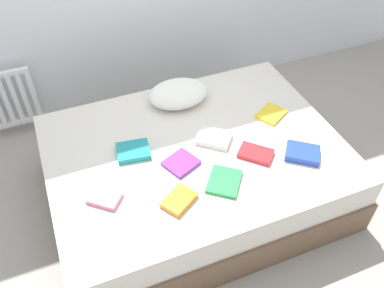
# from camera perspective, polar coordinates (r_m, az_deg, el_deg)

# --- Properties ---
(ground_plane) EXTENTS (8.00, 8.00, 0.00)m
(ground_plane) POSITION_cam_1_polar(r_m,az_deg,el_deg) (3.12, 0.35, -6.93)
(ground_plane) COLOR #9E998E
(bed) EXTENTS (2.00, 1.50, 0.50)m
(bed) POSITION_cam_1_polar(r_m,az_deg,el_deg) (2.93, 0.37, -3.90)
(bed) COLOR brown
(bed) RESTS_ON ground
(radiator) EXTENTS (0.48, 0.04, 0.52)m
(radiator) POSITION_cam_1_polar(r_m,az_deg,el_deg) (3.67, -24.57, 5.58)
(radiator) COLOR white
(radiator) RESTS_ON ground
(pillow) EXTENTS (0.45, 0.35, 0.14)m
(pillow) POSITION_cam_1_polar(r_m,az_deg,el_deg) (3.08, -1.95, 7.06)
(pillow) COLOR white
(pillow) RESTS_ON bed
(textbook_green) EXTENTS (0.29, 0.29, 0.02)m
(textbook_green) POSITION_cam_1_polar(r_m,az_deg,el_deg) (2.53, 4.52, -5.23)
(textbook_green) COLOR green
(textbook_green) RESTS_ON bed
(textbook_teal) EXTENTS (0.24, 0.21, 0.04)m
(textbook_teal) POSITION_cam_1_polar(r_m,az_deg,el_deg) (2.72, -8.22, -1.00)
(textbook_teal) COLOR teal
(textbook_teal) RESTS_ON bed
(textbook_yellow) EXTENTS (0.25, 0.24, 0.03)m
(textbook_yellow) POSITION_cam_1_polar(r_m,az_deg,el_deg) (3.04, 11.00, 4.14)
(textbook_yellow) COLOR yellow
(textbook_yellow) RESTS_ON bed
(textbook_pink) EXTENTS (0.23, 0.22, 0.03)m
(textbook_pink) POSITION_cam_1_polar(r_m,az_deg,el_deg) (2.49, -12.12, -7.40)
(textbook_pink) COLOR pink
(textbook_pink) RESTS_ON bed
(textbook_orange) EXTENTS (0.24, 0.22, 0.04)m
(textbook_orange) POSITION_cam_1_polar(r_m,az_deg,el_deg) (2.43, -1.84, -7.84)
(textbook_orange) COLOR orange
(textbook_orange) RESTS_ON bed
(textbook_white) EXTENTS (0.28, 0.27, 0.04)m
(textbook_white) POSITION_cam_1_polar(r_m,az_deg,el_deg) (2.78, 3.08, 0.82)
(textbook_white) COLOR white
(textbook_white) RESTS_ON bed
(textbook_blue) EXTENTS (0.27, 0.26, 0.05)m
(textbook_blue) POSITION_cam_1_polar(r_m,az_deg,el_deg) (2.77, 15.18, -1.24)
(textbook_blue) COLOR #2847B7
(textbook_blue) RESTS_ON bed
(textbook_purple) EXTENTS (0.25, 0.24, 0.03)m
(textbook_purple) POSITION_cam_1_polar(r_m,az_deg,el_deg) (2.63, -1.54, -2.66)
(textbook_purple) COLOR purple
(textbook_purple) RESTS_ON bed
(textbook_red) EXTENTS (0.26, 0.26, 0.03)m
(textbook_red) POSITION_cam_1_polar(r_m,az_deg,el_deg) (2.71, 8.91, -1.33)
(textbook_red) COLOR red
(textbook_red) RESTS_ON bed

